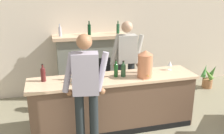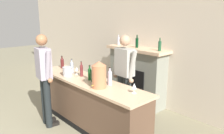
% 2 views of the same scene
% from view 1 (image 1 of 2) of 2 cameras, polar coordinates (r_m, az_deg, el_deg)
% --- Properties ---
extents(wall_back_panel, '(12.00, 0.07, 2.75)m').
position_cam_1_polar(wall_back_panel, '(5.83, -3.10, 7.72)').
color(wall_back_panel, beige).
rests_on(wall_back_panel, ground_plane).
extents(bar_counter, '(2.84, 0.66, 0.95)m').
position_cam_1_polar(bar_counter, '(4.37, 0.40, -8.19)').
color(bar_counter, brown).
rests_on(bar_counter, ground_plane).
extents(fireplace_stone, '(1.62, 0.52, 1.70)m').
position_cam_1_polar(fireplace_stone, '(5.70, -4.90, 0.52)').
color(fireplace_stone, gray).
rests_on(fireplace_stone, ground_plane).
extents(potted_plant_corner, '(0.39, 0.40, 0.62)m').
position_cam_1_polar(potted_plant_corner, '(6.61, 21.11, -2.25)').
color(potted_plant_corner, '#9A663F').
rests_on(potted_plant_corner, ground_plane).
extents(person_customer, '(0.65, 0.35, 1.82)m').
position_cam_1_polar(person_customer, '(3.51, -5.97, -5.50)').
color(person_customer, black).
rests_on(person_customer, ground_plane).
extents(person_bartender, '(0.66, 0.32, 1.80)m').
position_cam_1_polar(person_bartender, '(4.82, 3.31, 0.95)').
color(person_bartender, '#363F41').
rests_on(person_bartender, ground_plane).
extents(copper_dispenser, '(0.25, 0.29, 0.46)m').
position_cam_1_polar(copper_dispenser, '(4.16, 7.56, 0.72)').
color(copper_dispenser, '#C0724B').
rests_on(copper_dispenser, bar_counter).
extents(ice_bucket_steel, '(0.21, 0.21, 0.18)m').
position_cam_1_polar(ice_bucket_steel, '(3.94, -6.10, -2.37)').
color(ice_bucket_steel, silver).
rests_on(ice_bucket_steel, bar_counter).
extents(wine_bottle_chardonnay_pale, '(0.08, 0.08, 0.28)m').
position_cam_1_polar(wine_bottle_chardonnay_pale, '(4.19, 2.61, -0.53)').
color(wine_bottle_chardonnay_pale, '#224026').
rests_on(wine_bottle_chardonnay_pale, bar_counter).
extents(wine_bottle_cabernet_heavy, '(0.07, 0.07, 0.29)m').
position_cam_1_polar(wine_bottle_cabernet_heavy, '(4.17, 0.90, -0.52)').
color(wine_bottle_cabernet_heavy, '#134018').
rests_on(wine_bottle_cabernet_heavy, bar_counter).
extents(wine_bottle_port_short, '(0.06, 0.06, 0.31)m').
position_cam_1_polar(wine_bottle_port_short, '(4.14, -3.55, -0.68)').
color(wine_bottle_port_short, maroon).
rests_on(wine_bottle_port_short, bar_counter).
extents(wine_bottle_rose_blush, '(0.08, 0.08, 0.32)m').
position_cam_1_polar(wine_bottle_rose_blush, '(4.40, 6.40, 0.52)').
color(wine_bottle_rose_blush, '#B1AEC3').
rests_on(wine_bottle_rose_blush, bar_counter).
extents(wine_bottle_merlot_tall, '(0.08, 0.08, 0.29)m').
position_cam_1_polar(wine_bottle_merlot_tall, '(4.12, -15.48, -1.44)').
color(wine_bottle_merlot_tall, '#4F1B1B').
rests_on(wine_bottle_merlot_tall, bar_counter).
extents(wine_bottle_riesling_slim, '(0.07, 0.07, 0.31)m').
position_cam_1_polar(wine_bottle_riesling_slim, '(4.08, -8.21, -1.07)').
color(wine_bottle_riesling_slim, '#9BA8BB').
rests_on(wine_bottle_riesling_slim, bar_counter).
extents(wine_glass_front_right, '(0.08, 0.08, 0.15)m').
position_cam_1_polar(wine_glass_front_right, '(4.13, -6.14, -1.21)').
color(wine_glass_front_right, silver).
rests_on(wine_glass_front_right, bar_counter).
extents(wine_glass_near_bucket, '(0.08, 0.08, 0.16)m').
position_cam_1_polar(wine_glass_near_bucket, '(3.97, -8.97, -2.02)').
color(wine_glass_near_bucket, silver).
rests_on(wine_glass_near_bucket, bar_counter).
extents(wine_glass_back_row, '(0.08, 0.08, 0.17)m').
position_cam_1_polar(wine_glass_back_row, '(4.64, 13.11, 0.71)').
color(wine_glass_back_row, silver).
rests_on(wine_glass_back_row, bar_counter).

